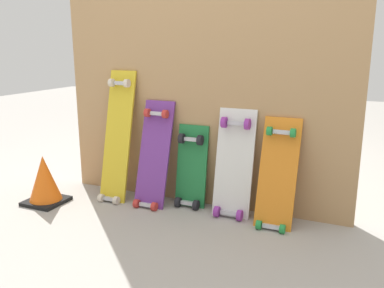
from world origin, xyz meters
The scene contains 8 objects.
ground_plane centered at (0.00, 0.00, 0.00)m, with size 12.00×12.00×0.00m, color #9E9991.
plywood_wall_panel centered at (0.00, 0.07, 0.74)m, with size 1.95×0.04×1.48m, color tan.
skateboard_yellow centered at (-0.55, -0.08, 0.40)m, with size 0.20×0.28×0.94m.
skateboard_purple centered at (-0.27, -0.07, 0.30)m, with size 0.21×0.27×0.75m.
skateboard_green centered at (-0.03, -0.01, 0.23)m, with size 0.21×0.16×0.60m.
skateboard_white centered at (0.26, -0.04, 0.30)m, with size 0.24×0.21×0.72m.
skateboard_orange centered at (0.54, -0.07, 0.28)m, with size 0.22×0.26×0.70m.
traffic_cone centered at (-0.94, -0.37, 0.16)m, with size 0.24×0.24×0.33m.
Camera 1 is at (0.99, -2.33, 1.04)m, focal length 38.20 mm.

